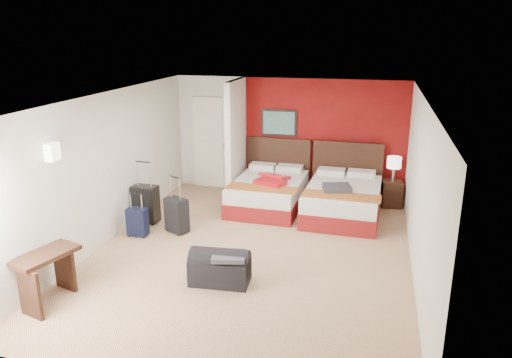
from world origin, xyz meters
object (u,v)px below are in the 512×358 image
(suitcase_black, at_px, (146,205))
(suitcase_charcoal, at_px, (177,216))
(duffel_bag, at_px, (220,269))
(desk, at_px, (48,278))
(bed_right, at_px, (343,201))
(red_suitcase_open, at_px, (272,180))
(suitcase_navy, at_px, (138,223))
(nightstand, at_px, (392,194))
(table_lamp, at_px, (394,169))
(bed_left, at_px, (268,194))

(suitcase_black, distance_m, suitcase_charcoal, 0.79)
(duffel_bag, distance_m, desk, 2.28)
(bed_right, distance_m, suitcase_charcoal, 3.18)
(red_suitcase_open, relative_size, suitcase_navy, 1.62)
(suitcase_black, height_order, suitcase_navy, suitcase_black)
(nightstand, xyz_separation_m, table_lamp, (0.00, 0.00, 0.52))
(table_lamp, relative_size, duffel_bag, 0.60)
(bed_left, bearing_deg, red_suitcase_open, -42.74)
(nightstand, height_order, duffel_bag, nightstand)
(table_lamp, xyz_separation_m, suitcase_navy, (-4.33, -2.62, -0.55))
(red_suitcase_open, bearing_deg, suitcase_black, -129.79)
(bed_right, height_order, suitcase_charcoal, suitcase_charcoal)
(bed_left, xyz_separation_m, bed_right, (1.50, -0.14, 0.01))
(desk, bearing_deg, bed_left, 80.73)
(duffel_bag, bearing_deg, table_lamp, 54.31)
(table_lamp, bearing_deg, red_suitcase_open, -162.24)
(bed_right, distance_m, table_lamp, 1.31)
(bed_right, height_order, table_lamp, table_lamp)
(nightstand, xyz_separation_m, suitcase_navy, (-4.33, -2.62, -0.03))
(bed_right, bearing_deg, suitcase_black, -158.73)
(bed_right, relative_size, desk, 2.32)
(bed_left, height_order, suitcase_black, suitcase_black)
(nightstand, relative_size, table_lamp, 1.07)
(bed_right, relative_size, suitcase_black, 2.88)
(duffel_bag, bearing_deg, bed_left, 86.43)
(bed_right, distance_m, suitcase_black, 3.74)
(table_lamp, bearing_deg, nightstand, 0.00)
(suitcase_black, bearing_deg, table_lamp, 27.56)
(duffel_bag, bearing_deg, suitcase_navy, 143.22)
(red_suitcase_open, height_order, table_lamp, table_lamp)
(suitcase_black, relative_size, suitcase_navy, 1.43)
(suitcase_charcoal, distance_m, duffel_bag, 2.04)
(bed_right, bearing_deg, nightstand, 42.68)
(desk, bearing_deg, suitcase_navy, 103.02)
(nightstand, height_order, suitcase_navy, nightstand)
(suitcase_black, height_order, duffel_bag, suitcase_black)
(bed_left, distance_m, suitcase_navy, 2.74)
(suitcase_charcoal, height_order, desk, desk)
(bed_right, bearing_deg, duffel_bag, -113.65)
(bed_right, xyz_separation_m, table_lamp, (0.93, 0.79, 0.49))
(bed_left, xyz_separation_m, duffel_bag, (0.00, -3.22, -0.07))
(suitcase_black, bearing_deg, desk, -86.44)
(bed_left, xyz_separation_m, suitcase_charcoal, (-1.30, -1.66, 0.01))
(suitcase_charcoal, xyz_separation_m, desk, (-0.73, -2.60, 0.06))
(bed_left, distance_m, table_lamp, 2.56)
(suitcase_black, relative_size, suitcase_charcoal, 1.15)
(desk, bearing_deg, duffel_bag, 43.27)
(bed_left, bearing_deg, bed_right, -3.26)
(suitcase_charcoal, distance_m, suitcase_navy, 0.68)
(table_lamp, relative_size, suitcase_navy, 1.05)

